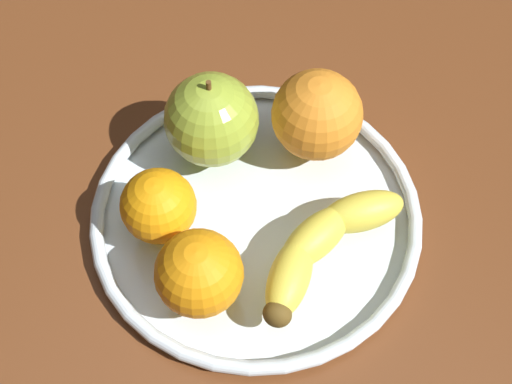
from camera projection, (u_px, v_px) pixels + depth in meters
ground_plane at (256, 233)px, 67.41cm from camera, size 166.34×166.34×4.00cm
fruit_bowl at (256, 216)px, 64.95cm from camera, size 28.45×28.45×1.80cm
banana at (322, 244)px, 60.65cm from camera, size 16.70×7.64×3.27cm
apple at (211, 120)px, 64.29cm from camera, size 8.17×8.17×8.97cm
orange_front_right at (158, 206)px, 60.82cm from camera, size 6.23×6.23×6.23cm
orange_back_left at (313, 112)px, 64.85cm from camera, size 7.93×7.93×7.93cm
orange_front_left at (199, 273)px, 57.24cm from camera, size 6.88×6.88×6.88cm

